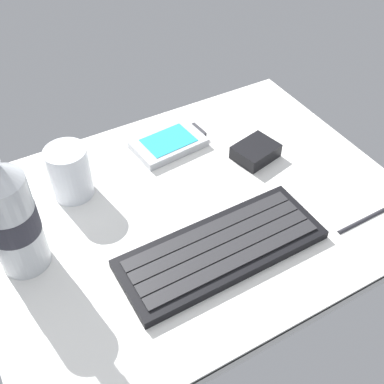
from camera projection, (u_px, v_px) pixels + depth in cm
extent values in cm
cube|color=silver|center=(192.00, 210.00, 73.85)|extent=(64.00, 48.00, 2.00)
cube|color=silver|center=(286.00, 324.00, 58.33)|extent=(64.00, 1.20, 0.80)
cube|color=black|center=(221.00, 249.00, 66.27)|extent=(29.12, 11.32, 1.40)
cube|color=#28282B|center=(209.00, 229.00, 67.72)|extent=(26.70, 2.29, 0.30)
cube|color=#28282B|center=(217.00, 240.00, 66.36)|extent=(26.70, 2.29, 0.30)
cube|color=#28282B|center=(226.00, 251.00, 65.00)|extent=(26.70, 2.29, 0.30)
cube|color=#28282B|center=(235.00, 262.00, 63.64)|extent=(26.70, 2.29, 0.30)
cube|color=#B7BABF|center=(169.00, 144.00, 82.88)|extent=(12.66, 8.70, 1.40)
cube|color=#2DB7D1|center=(168.00, 140.00, 82.35)|extent=(8.92, 6.69, 0.10)
cube|color=#333338|center=(199.00, 131.00, 85.49)|extent=(1.15, 3.86, 1.12)
cylinder|color=silver|center=(70.00, 172.00, 72.31)|extent=(6.40, 6.40, 8.50)
cylinder|color=orange|center=(71.00, 177.00, 73.01)|extent=(5.50, 5.50, 6.12)
cylinder|color=silver|center=(13.00, 224.00, 60.47)|extent=(6.60, 6.60, 15.00)
cylinder|color=#2D2D38|center=(12.00, 220.00, 59.95)|extent=(6.73, 6.73, 3.80)
cube|color=black|center=(256.00, 152.00, 80.56)|extent=(8.05, 6.99, 2.40)
cylinder|color=#26262B|center=(363.00, 219.00, 70.70)|extent=(9.51, 0.82, 0.70)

